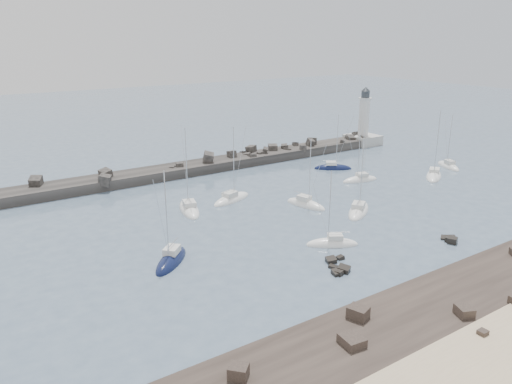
# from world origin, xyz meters

# --- Properties ---
(ground) EXTENTS (400.00, 400.00, 0.00)m
(ground) POSITION_xyz_m (0.00, 0.00, 0.00)
(ground) COLOR #4B5F75
(ground) RESTS_ON ground
(rock_shelf) EXTENTS (140.00, 12.00, 1.90)m
(rock_shelf) POSITION_xyz_m (0.26, -21.98, 0.02)
(rock_shelf) COLOR #2C231E
(rock_shelf) RESTS_ON ground
(rock_cluster_near) EXTENTS (4.30, 4.38, 1.28)m
(rock_cluster_near) POSITION_xyz_m (-4.54, -9.01, 0.08)
(rock_cluster_near) COLOR black
(rock_cluster_near) RESTS_ON ground
(rock_cluster_far) EXTENTS (3.20, 2.94, 1.44)m
(rock_cluster_far) POSITION_xyz_m (13.31, -11.20, 0.12)
(rock_cluster_far) COLOR black
(rock_cluster_far) RESTS_ON ground
(breakwater) EXTENTS (115.00, 7.36, 5.44)m
(breakwater) POSITION_xyz_m (-6.81, 38.01, 0.29)
(breakwater) COLOR #2C2927
(breakwater) RESTS_ON ground
(lighthouse) EXTENTS (7.00, 7.00, 14.60)m
(lighthouse) POSITION_xyz_m (47.00, 38.00, 3.09)
(lighthouse) COLOR #AAAAA5
(lighthouse) RESTS_ON ground
(sailboat_2) EXTENTS (7.22, 7.13, 12.55)m
(sailboat_2) POSITION_xyz_m (-19.89, 3.28, 0.16)
(sailboat_2) COLOR #0D1539
(sailboat_2) RESTS_ON ground
(sailboat_3) EXTENTS (5.03, 9.13, 13.82)m
(sailboat_3) POSITION_xyz_m (-9.92, 18.45, 0.14)
(sailboat_3) COLOR white
(sailboat_3) RESTS_ON ground
(sailboat_4) EXTENTS (8.62, 5.06, 13.04)m
(sailboat_4) POSITION_xyz_m (-2.00, 18.96, 0.14)
(sailboat_4) COLOR white
(sailboat_4) RESTS_ON ground
(sailboat_5) EXTENTS (6.83, 5.32, 10.85)m
(sailboat_5) POSITION_xyz_m (-0.55, -3.67, 0.14)
(sailboat_5) COLOR white
(sailboat_5) RESTS_ON ground
(sailboat_6) EXTENTS (3.91, 7.66, 11.80)m
(sailboat_6) POSITION_xyz_m (6.38, 10.17, 0.15)
(sailboat_6) COLOR white
(sailboat_6) RESTS_ON ground
(sailboat_7) EXTENTS (8.62, 7.17, 13.66)m
(sailboat_7) POSITION_xyz_m (11.24, 3.44, 0.14)
(sailboat_7) COLOR white
(sailboat_7) RESTS_ON ground
(sailboat_8) EXTENTS (7.41, 6.18, 11.83)m
(sailboat_8) POSITION_xyz_m (25.17, 24.59, 0.13)
(sailboat_8) COLOR #0D1539
(sailboat_8) RESTS_ON ground
(sailboat_9) EXTENTS (7.51, 3.71, 11.49)m
(sailboat_9) POSITION_xyz_m (23.56, 15.38, 0.14)
(sailboat_9) COLOR white
(sailboat_9) RESTS_ON ground
(sailboat_10) EXTENTS (8.77, 7.15, 13.80)m
(sailboat_10) POSITION_xyz_m (37.05, 9.47, 0.14)
(sailboat_10) COLOR white
(sailboat_10) RESTS_ON ground
(sailboat_11) EXTENTS (5.00, 7.55, 11.62)m
(sailboat_11) POSITION_xyz_m (45.64, 12.50, 0.14)
(sailboat_11) COLOR white
(sailboat_11) RESTS_ON ground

